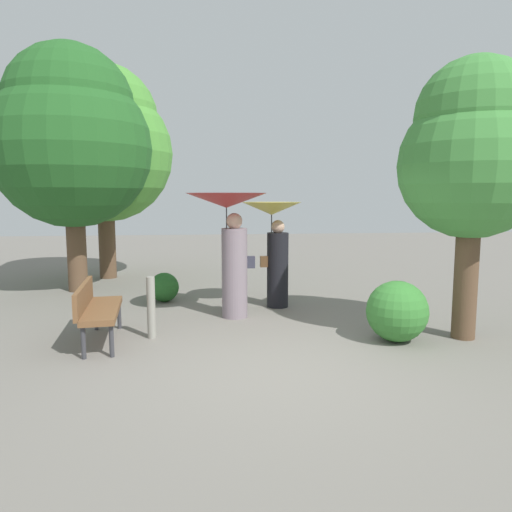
# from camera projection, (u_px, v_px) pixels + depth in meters

# --- Properties ---
(ground_plane) EXTENTS (40.00, 40.00, 0.00)m
(ground_plane) POSITION_uv_depth(u_px,v_px,m) (284.00, 368.00, 5.66)
(ground_plane) COLOR slate
(person_left) EXTENTS (1.34, 1.34, 2.09)m
(person_left) POSITION_uv_depth(u_px,v_px,m) (230.00, 229.00, 7.87)
(person_left) COLOR gray
(person_left) RESTS_ON ground
(person_right) EXTENTS (1.07, 1.07, 1.93)m
(person_right) POSITION_uv_depth(u_px,v_px,m) (274.00, 236.00, 8.64)
(person_right) COLOR black
(person_right) RESTS_ON ground
(park_bench) EXTENTS (0.63, 1.54, 0.83)m
(park_bench) POSITION_uv_depth(u_px,v_px,m) (96.00, 307.00, 6.58)
(park_bench) COLOR #38383D
(park_bench) RESTS_ON ground
(tree_near_left) EXTENTS (3.30, 3.30, 5.15)m
(tree_near_left) POSITION_uv_depth(u_px,v_px,m) (71.00, 136.00, 9.87)
(tree_near_left) COLOR brown
(tree_near_left) RESTS_ON ground
(tree_near_right) EXTENTS (2.03, 2.03, 3.92)m
(tree_near_right) POSITION_uv_depth(u_px,v_px,m) (473.00, 151.00, 6.54)
(tree_near_right) COLOR brown
(tree_near_right) RESTS_ON ground
(tree_mid_left) EXTENTS (3.32, 3.32, 5.20)m
(tree_mid_left) POSITION_uv_depth(u_px,v_px,m) (103.00, 143.00, 11.51)
(tree_mid_left) COLOR brown
(tree_mid_left) RESTS_ON ground
(bush_path_left) EXTENTS (0.86, 0.86, 0.86)m
(bush_path_left) POSITION_uv_depth(u_px,v_px,m) (397.00, 311.00, 6.66)
(bush_path_left) COLOR #387F33
(bush_path_left) RESTS_ON ground
(bush_path_right) EXTENTS (0.57, 0.57, 0.57)m
(bush_path_right) POSITION_uv_depth(u_px,v_px,m) (164.00, 287.00, 9.18)
(bush_path_right) COLOR #235B23
(bush_path_right) RESTS_ON ground
(path_marker_post) EXTENTS (0.12, 0.12, 0.90)m
(path_marker_post) POSITION_uv_depth(u_px,v_px,m) (151.00, 308.00, 6.81)
(path_marker_post) COLOR gray
(path_marker_post) RESTS_ON ground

